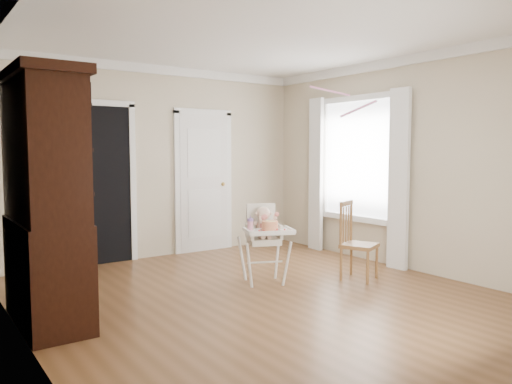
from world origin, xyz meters
TOP-DOWN VIEW (x-y plane):
  - floor at (0.00, 0.00)m, footprint 5.00×5.00m
  - ceiling at (0.00, 0.00)m, footprint 5.00×5.00m
  - wall_back at (0.00, 2.50)m, footprint 4.50×0.00m
  - wall_left at (-2.25, 0.00)m, footprint 0.00×5.00m
  - wall_right at (2.25, 0.00)m, footprint 0.00×5.00m
  - crown_molding at (0.00, 0.00)m, footprint 4.50×5.00m
  - doorway at (-0.90, 2.48)m, footprint 1.06×0.05m
  - closet_door at (0.70, 2.48)m, footprint 0.96×0.09m
  - window_right at (2.18, 0.80)m, footprint 0.13×1.84m
  - high_chair at (0.34, 0.44)m, footprint 0.72×0.79m
  - baby at (0.35, 0.46)m, footprint 0.24×0.25m
  - cake at (0.27, 0.24)m, footprint 0.23×0.23m
  - sippy_cup at (0.12, 0.40)m, footprint 0.07×0.07m
  - china_cabinet at (-1.99, 0.48)m, footprint 0.58×1.30m
  - dining_chair at (1.34, -0.04)m, footprint 0.49×0.49m
  - streamer at (0.92, 0.01)m, footprint 0.19×0.47m

SIDE VIEW (x-z plane):
  - floor at x=0.00m, z-range 0.00..0.00m
  - dining_chair at x=1.34m, z-range -0.03..0.89m
  - high_chair at x=0.34m, z-range 0.11..1.03m
  - baby at x=0.35m, z-range 0.50..0.87m
  - cake at x=0.27m, z-range 0.64..0.75m
  - sippy_cup at x=0.12m, z-range 0.63..0.79m
  - closet_door at x=0.70m, z-range -0.04..2.09m
  - china_cabinet at x=-1.99m, z-range 0.00..2.19m
  - doorway at x=-0.90m, z-range 0.00..2.22m
  - window_right at x=2.18m, z-range 0.14..2.44m
  - wall_back at x=0.00m, z-range -0.90..3.60m
  - wall_left at x=-2.25m, z-range -1.15..3.85m
  - wall_right at x=2.25m, z-range -1.15..3.85m
  - streamer at x=0.92m, z-range 2.10..2.25m
  - crown_molding at x=0.00m, z-range 2.58..2.70m
  - ceiling at x=0.00m, z-range 2.70..2.70m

